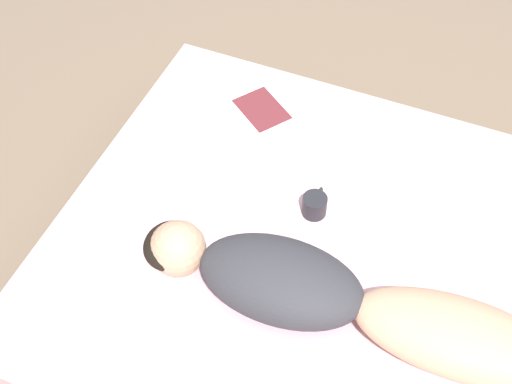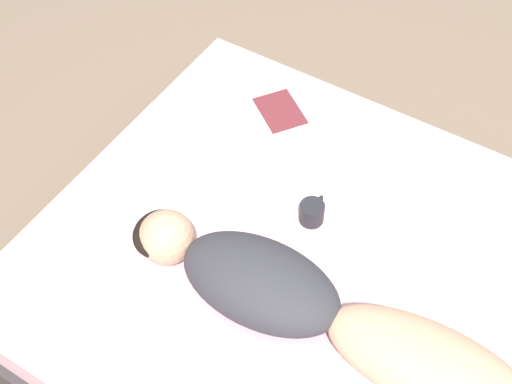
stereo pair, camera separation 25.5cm
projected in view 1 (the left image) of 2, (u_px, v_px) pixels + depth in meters
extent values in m
plane|color=#7A6651|center=(346.00, 326.00, 2.76)|extent=(12.00, 12.00, 0.00)
cube|color=#383333|center=(350.00, 307.00, 2.65)|extent=(1.68, 2.18, 0.29)
cube|color=beige|center=(356.00, 276.00, 2.48)|extent=(1.62, 2.12, 0.14)
ellipsoid|color=tan|center=(458.00, 337.00, 2.16)|extent=(0.31, 0.67, 0.17)
ellipsoid|color=#333338|center=(281.00, 281.00, 2.27)|extent=(0.34, 0.56, 0.19)
ellipsoid|color=black|center=(171.00, 246.00, 2.35)|extent=(0.20, 0.19, 0.11)
sphere|color=tan|center=(178.00, 248.00, 2.35)|extent=(0.19, 0.19, 0.19)
cube|color=white|center=(210.00, 133.00, 2.80)|extent=(0.38, 0.39, 0.01)
cube|color=white|center=(262.00, 110.00, 2.88)|extent=(0.38, 0.39, 0.01)
cube|color=maroon|center=(262.00, 109.00, 2.88)|extent=(0.25, 0.27, 0.00)
cylinder|color=#232328|center=(314.00, 205.00, 2.53)|extent=(0.09, 0.09, 0.08)
cylinder|color=black|center=(315.00, 199.00, 2.50)|extent=(0.08, 0.08, 0.00)
torus|color=#232328|center=(319.00, 195.00, 2.56)|extent=(0.06, 0.01, 0.06)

